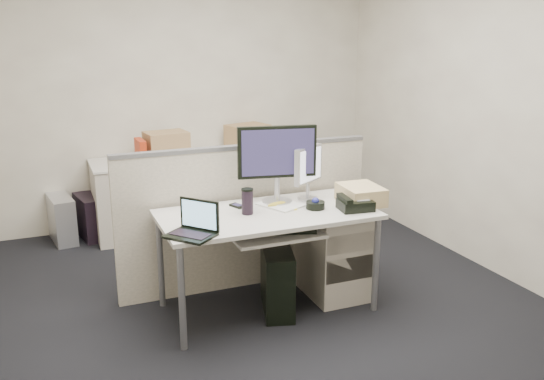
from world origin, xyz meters
name	(u,v)px	position (x,y,z in m)	size (l,w,h in m)	color
floor	(267,308)	(0.00, 0.00, -0.01)	(4.00, 4.50, 0.01)	black
wall_back	(185,92)	(0.00, 2.25, 1.35)	(4.00, 0.02, 2.70)	beige
wall_front	(528,226)	(0.00, -2.25, 1.35)	(4.00, 0.02, 2.70)	beige
wall_right	(500,109)	(2.00, 0.00, 1.35)	(0.02, 4.50, 2.70)	beige
desk	(267,221)	(0.00, 0.00, 0.66)	(1.50, 0.75, 0.73)	beige
keyboard_tray	(277,235)	(0.00, -0.18, 0.62)	(0.62, 0.32, 0.02)	beige
drawer_pedestal	(332,253)	(0.55, 0.05, 0.33)	(0.40, 0.55, 0.65)	beige
cubicle_partition	(246,218)	(0.00, 0.45, 0.55)	(2.00, 0.06, 1.10)	beige
back_counter	(197,193)	(0.00, 1.93, 0.36)	(2.00, 0.60, 0.72)	beige
monitor_main	(277,165)	(0.15, 0.18, 1.02)	(0.57, 0.22, 0.57)	black
monitor_small	(308,174)	(0.40, 0.18, 0.93)	(0.33, 0.16, 0.40)	#B7B7BC
laptop	(190,220)	(-0.62, -0.28, 0.84)	(0.28, 0.21, 0.21)	black
trackball	(315,205)	(0.35, -0.05, 0.76)	(0.13, 0.13, 0.05)	black
desk_phone	(355,205)	(0.60, -0.18, 0.77)	(0.23, 0.19, 0.07)	black
paper_stack	(281,205)	(0.15, 0.11, 0.74)	(0.23, 0.30, 0.01)	white
sticky_pad	(291,209)	(0.18, 0.00, 0.74)	(0.07, 0.07, 0.01)	#FFEA46
travel_mug	(247,202)	(-0.14, 0.02, 0.81)	(0.08, 0.08, 0.17)	black
banana	(277,204)	(0.12, 0.10, 0.75)	(0.16, 0.04, 0.04)	gold
cellphone	(237,206)	(-0.15, 0.20, 0.74)	(0.06, 0.12, 0.02)	black
manila_folders	(361,195)	(0.72, -0.05, 0.79)	(0.27, 0.34, 0.13)	beige
keyboard	(282,229)	(0.05, -0.14, 0.64)	(0.46, 0.16, 0.03)	black
pc_tower_desk	(277,279)	(0.06, -0.05, 0.23)	(0.20, 0.50, 0.47)	black
pc_tower_spare_dark	(89,217)	(-1.05, 2.03, 0.21)	(0.18, 0.45, 0.42)	black
pc_tower_spare_silver	(62,219)	(-1.30, 2.03, 0.22)	(0.19, 0.47, 0.44)	#B7B7BC
cardboard_box_left	(167,147)	(-0.29, 1.90, 0.87)	(0.39, 0.29, 0.29)	#A57455
cardboard_box_right	(248,138)	(0.60, 2.05, 0.86)	(0.40, 0.31, 0.29)	#A57455
red_binder	(141,153)	(-0.55, 1.83, 0.84)	(0.06, 0.27, 0.25)	#B72E12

